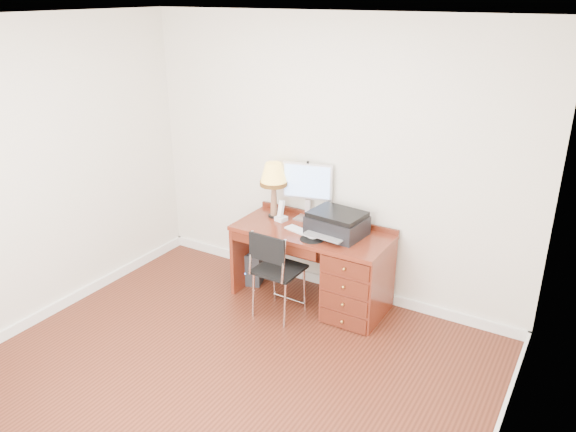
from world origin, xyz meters
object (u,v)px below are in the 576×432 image
Objects in this scene: desk at (342,270)px; equipment_box at (249,265)px; chair at (275,265)px; printer at (337,223)px; leg_lamp at (274,178)px; monitor at (308,184)px; phone at (281,215)px.

desk is 1.10m from equipment_box.
printer is at bearing 51.64° from chair.
leg_lamp is 0.64× the size of chair.
chair is (-0.39, -0.47, -0.33)m from printer.
chair reaches higher than equipment_box.
monitor reaches higher than desk.
printer is 0.69m from chair.
phone is (-0.70, 0.05, 0.40)m from desk.
monitor is 1.12m from equipment_box.
chair is at bearing -54.80° from equipment_box.
leg_lamp is at bearing 124.13° from chair.
equipment_box is at bearing -172.84° from monitor.
printer is 0.62× the size of chair.
monitor is at bearing 154.95° from desk.
printer is (0.42, -0.20, -0.25)m from monitor.
desk is 2.68× the size of leg_lamp.
leg_lamp is at bearing -171.12° from monitor.
printer is 2.58× the size of phone.
desk is 0.81m from phone.
monitor is 0.34m from leg_lamp.
monitor is 0.66× the size of chair.
monitor is 1.62× the size of equipment_box.
equipment_box is at bearing -173.17° from printer.
equipment_box is (-0.26, -0.09, -0.98)m from leg_lamp.
leg_lamp is at bearing 167.41° from phone.
monitor reaches higher than leg_lamp.
leg_lamp is 0.37m from phone.
leg_lamp reaches higher than equipment_box.
printer is at bearing -38.32° from monitor.
desk is 2.63× the size of monitor.
phone is at bearing -150.41° from monitor.
printer is at bearing -17.49° from equipment_box.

